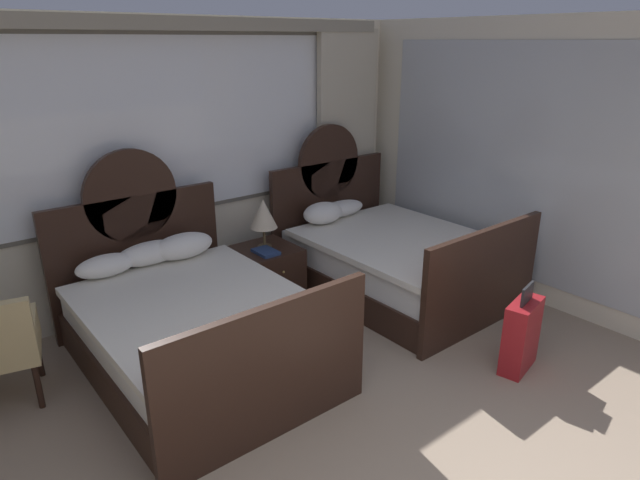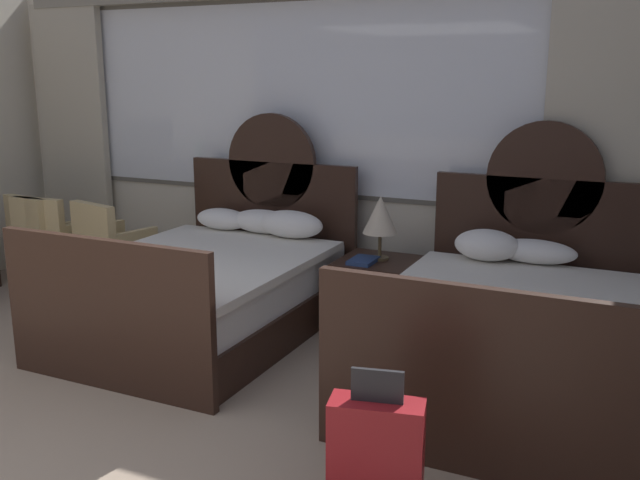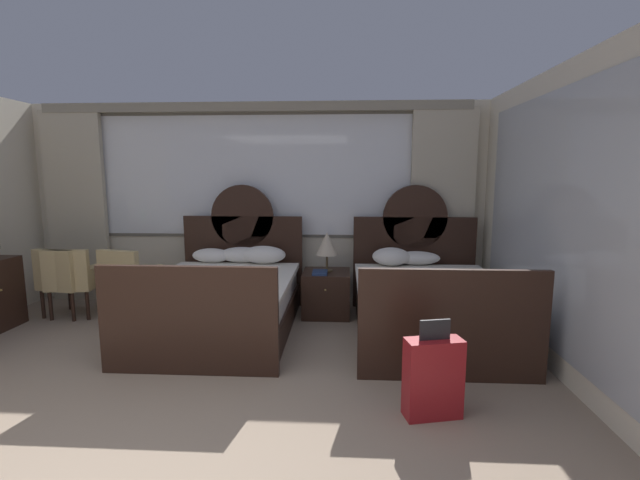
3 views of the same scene
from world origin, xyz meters
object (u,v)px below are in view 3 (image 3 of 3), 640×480
at_px(nightstand_between_beds, 326,293).
at_px(armchair_by_window_left, 128,278).
at_px(armchair_by_window_right, 66,277).
at_px(bed_near_window, 224,299).
at_px(armchair_by_window_centre, 74,277).
at_px(table_lamp_on_nightstand, 327,244).
at_px(bed_near_mirror, 427,303).
at_px(book_on_nightstand, 320,272).
at_px(suitcase_on_floor, 433,377).

bearing_deg(nightstand_between_beds, armchair_by_window_left, -174.37).
bearing_deg(armchair_by_window_right, bed_near_window, -10.35).
bearing_deg(armchair_by_window_left, armchair_by_window_centre, -179.87).
height_order(table_lamp_on_nightstand, armchair_by_window_right, table_lamp_on_nightstand).
height_order(bed_near_mirror, book_on_nightstand, bed_near_mirror).
xyz_separation_m(armchair_by_window_centre, suitcase_on_floor, (3.98, -2.07, -0.20)).
height_order(nightstand_between_beds, armchair_by_window_right, armchair_by_window_right).
bearing_deg(armchair_by_window_right, book_on_nightstand, 2.24).
relative_size(book_on_nightstand, armchair_by_window_left, 0.30).
bearing_deg(suitcase_on_floor, armchair_by_window_right, 153.14).
height_order(armchair_by_window_left, armchair_by_window_right, same).
relative_size(table_lamp_on_nightstand, book_on_nightstand, 1.90).
xyz_separation_m(bed_near_window, armchair_by_window_centre, (-1.98, 0.38, 0.13)).
bearing_deg(bed_near_mirror, bed_near_window, 179.72).
bearing_deg(armchair_by_window_left, suitcase_on_floor, -32.20).
distance_m(bed_near_window, book_on_nightstand, 1.19).
bearing_deg(book_on_nightstand, suitcase_on_floor, -66.72).
bearing_deg(table_lamp_on_nightstand, armchair_by_window_centre, -175.19).
bearing_deg(armchair_by_window_right, bed_near_mirror, -5.16).
distance_m(armchair_by_window_left, armchair_by_window_centre, 0.69).
height_order(nightstand_between_beds, table_lamp_on_nightstand, table_lamp_on_nightstand).
distance_m(nightstand_between_beds, armchair_by_window_centre, 3.13).
distance_m(nightstand_between_beds, table_lamp_on_nightstand, 0.62).
relative_size(book_on_nightstand, armchair_by_window_centre, 0.30).
height_order(table_lamp_on_nightstand, suitcase_on_floor, table_lamp_on_nightstand).
xyz_separation_m(nightstand_between_beds, suitcase_on_floor, (0.87, -2.31, 0.02)).
bearing_deg(book_on_nightstand, armchair_by_window_right, -177.76).
relative_size(nightstand_between_beds, suitcase_on_floor, 0.83).
relative_size(table_lamp_on_nightstand, armchair_by_window_centre, 0.57).
distance_m(bed_near_mirror, nightstand_between_beds, 1.29).
xyz_separation_m(nightstand_between_beds, armchair_by_window_left, (-2.42, -0.24, 0.22)).
bearing_deg(book_on_nightstand, table_lamp_on_nightstand, 60.42).
distance_m(bed_near_window, armchair_by_window_left, 1.35).
bearing_deg(book_on_nightstand, armchair_by_window_centre, -177.67).
relative_size(table_lamp_on_nightstand, armchair_by_window_right, 0.57).
xyz_separation_m(table_lamp_on_nightstand, armchair_by_window_right, (-3.22, -0.26, -0.40)).
bearing_deg(suitcase_on_floor, nightstand_between_beds, 110.63).
relative_size(table_lamp_on_nightstand, suitcase_on_floor, 0.68).
bearing_deg(armchair_by_window_left, nightstand_between_beds, 5.63).
relative_size(nightstand_between_beds, table_lamp_on_nightstand, 1.23).
bearing_deg(table_lamp_on_nightstand, book_on_nightstand, -119.58).
bearing_deg(table_lamp_on_nightstand, suitcase_on_floor, -69.66).
xyz_separation_m(armchair_by_window_left, suitcase_on_floor, (3.28, -2.07, -0.20)).
height_order(table_lamp_on_nightstand, armchair_by_window_centre, table_lamp_on_nightstand).
distance_m(nightstand_between_beds, armchair_by_window_left, 2.44).
xyz_separation_m(table_lamp_on_nightstand, armchair_by_window_centre, (-3.12, -0.26, -0.40)).
bearing_deg(armchair_by_window_left, bed_near_mirror, -6.33).
bearing_deg(bed_near_mirror, book_on_nightstand, 156.75).
bearing_deg(bed_near_window, armchair_by_window_right, 169.65).
bearing_deg(suitcase_on_floor, book_on_nightstand, 113.28).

